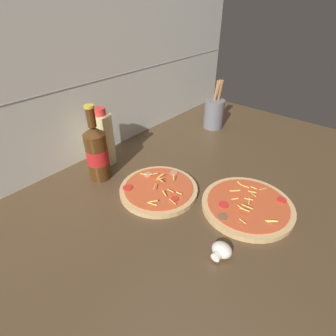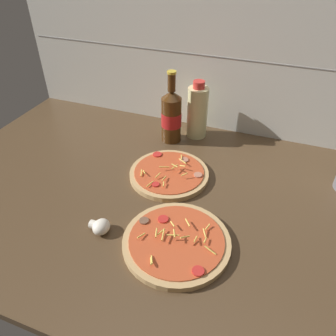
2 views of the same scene
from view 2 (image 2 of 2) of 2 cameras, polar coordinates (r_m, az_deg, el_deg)
The scene contains 7 objects.
counter_slab at distance 95.23cm, azimuth 2.71°, elevation -6.61°, with size 160.00×90.00×2.50cm.
tile_backsplash at distance 119.23cm, azimuth 10.46°, elevation 18.37°, with size 160.00×1.13×60.00cm.
pizza_near at distance 83.12cm, azimuth 1.48°, elevation -12.72°, with size 26.91×26.91×4.53cm.
pizza_far at distance 103.07cm, azimuth 0.20°, elevation -0.99°, with size 24.87×24.87×4.16cm.
beer_bottle at distance 116.68cm, azimuth 0.60°, elevation 9.11°, with size 7.19×7.19×25.92cm.
oil_bottle at distance 120.06cm, azimuth 5.13°, elevation 9.76°, with size 7.39×7.39×21.26cm.
mushroom_left at distance 87.08cm, azimuth -11.70°, elevation -9.96°, with size 5.33×5.08×3.56cm.
Camera 2 is at (20.18, -66.12, 66.74)cm, focal length 35.00 mm.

